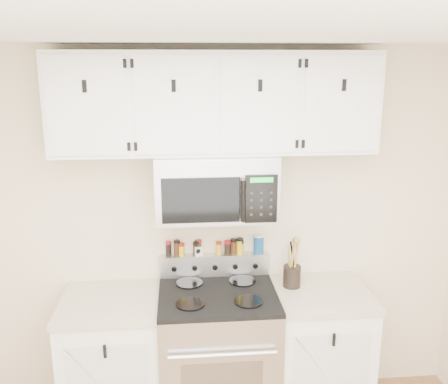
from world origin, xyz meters
The scene contains 21 objects.
back_wall centered at (0.00, 1.75, 1.25)m, with size 3.50×0.01×2.50m, color beige.
ceiling centered at (0.00, 0.00, 2.50)m, with size 3.50×3.50×0.01m, color white.
range centered at (0.00, 1.43, 0.49)m, with size 0.76×0.65×1.10m.
base_cabinet_left centered at (-0.69, 1.45, 0.46)m, with size 0.64×0.62×0.92m.
base_cabinet_right centered at (0.69, 1.45, 0.46)m, with size 0.64×0.62×0.92m.
microwave centered at (0.00, 1.55, 1.63)m, with size 0.76×0.44×0.42m.
upper_cabinets centered at (0.00, 1.58, 2.15)m, with size 2.00×0.35×0.62m.
utensil_crock centered at (0.51, 1.53, 1.01)m, with size 0.12×0.12×0.34m.
kitchen_timer centered at (-0.11, 1.71, 1.13)m, with size 0.06×0.05×0.07m, color white.
salt_canister centered at (0.31, 1.71, 1.17)m, with size 0.07×0.07×0.13m.
spice_jar_0 centered at (-0.32, 1.71, 1.15)m, with size 0.04×0.04×0.11m.
spice_jar_1 centered at (-0.26, 1.71, 1.16)m, with size 0.04×0.04×0.11m.
spice_jar_2 centered at (-0.23, 1.71, 1.14)m, with size 0.05×0.05×0.09m.
spice_jar_3 centered at (-0.13, 1.71, 1.15)m, with size 0.04×0.04×0.10m.
spice_jar_4 centered at (-0.11, 1.71, 1.15)m, with size 0.04×0.04×0.10m.
spice_jar_5 centered at (-0.11, 1.71, 1.16)m, with size 0.04×0.04×0.11m.
spice_jar_6 centered at (0.03, 1.71, 1.15)m, with size 0.04×0.04×0.09m.
spice_jar_7 centered at (0.09, 1.71, 1.15)m, with size 0.05×0.05×0.10m.
spice_jar_8 centered at (0.13, 1.71, 1.15)m, with size 0.04×0.04×0.11m.
spice_jar_9 centered at (0.18, 1.71, 1.16)m, with size 0.05×0.05×0.11m.
spice_jar_10 centered at (0.18, 1.71, 1.15)m, with size 0.04×0.04×0.09m.
Camera 1 is at (-0.23, -1.51, 2.40)m, focal length 40.00 mm.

